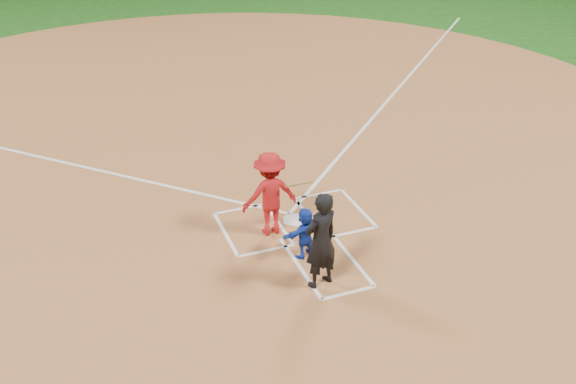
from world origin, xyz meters
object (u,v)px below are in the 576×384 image
object	(u,v)px
umpire	(321,241)
catcher	(305,232)
home_plate	(294,220)
batter_at_plate	(270,194)

from	to	relation	value
umpire	catcher	bearing A→B (deg)	-112.46
home_plate	catcher	bearing A→B (deg)	77.51
home_plate	batter_at_plate	size ratio (longest dim) A/B	0.32
catcher	umpire	size ratio (longest dim) A/B	0.55
catcher	batter_at_plate	world-z (taller)	batter_at_plate
catcher	batter_at_plate	size ratio (longest dim) A/B	0.58
catcher	umpire	xyz separation A→B (m)	(-0.10, -1.00, 0.44)
catcher	home_plate	bearing A→B (deg)	-126.64
home_plate	umpire	bearing A→B (deg)	80.44
umpire	batter_at_plate	xyz separation A→B (m)	(-0.25, 2.09, -0.05)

